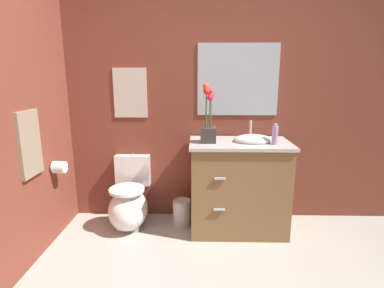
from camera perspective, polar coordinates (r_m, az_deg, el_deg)
name	(u,v)px	position (r m, az deg, el deg)	size (l,w,h in m)	color
wall_back	(231,100)	(3.09, 7.39, 8.33)	(4.53, 0.05, 2.50)	brown
toilet	(129,203)	(3.11, -11.89, -11.04)	(0.38, 0.59, 0.69)	white
vanity_cabinet	(239,185)	(2.95, 8.89, -7.78)	(0.94, 0.56, 1.07)	brown
flower_vase	(208,123)	(2.74, 3.11, 4.05)	(0.14, 0.14, 0.54)	#38332D
soap_bottle	(275,135)	(2.77, 15.55, 1.67)	(0.05, 0.05, 0.19)	#B28CBF
trash_bin	(182,213)	(3.11, -1.94, -12.94)	(0.18, 0.18, 0.27)	#B7B7BC
wall_poster	(130,93)	(3.11, -11.70, 9.51)	(0.34, 0.01, 0.49)	beige
wall_mirror	(238,80)	(3.06, 8.76, 11.99)	(0.80, 0.01, 0.70)	#B2BCC6
hanging_towel	(30,144)	(2.65, -28.57, 0.02)	(0.03, 0.28, 0.52)	gray
toilet_paper_roll	(59,167)	(2.97, -23.97, -4.05)	(0.11, 0.11, 0.11)	white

